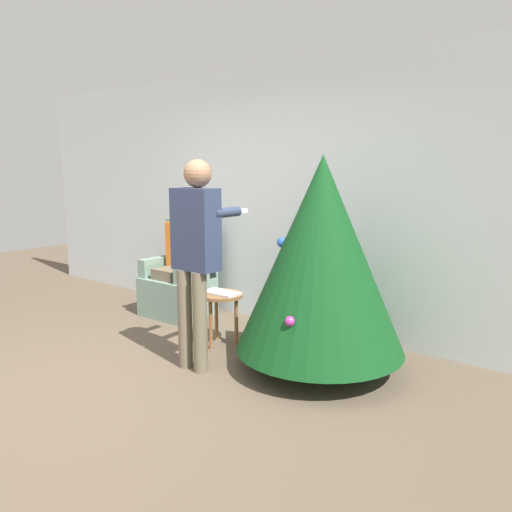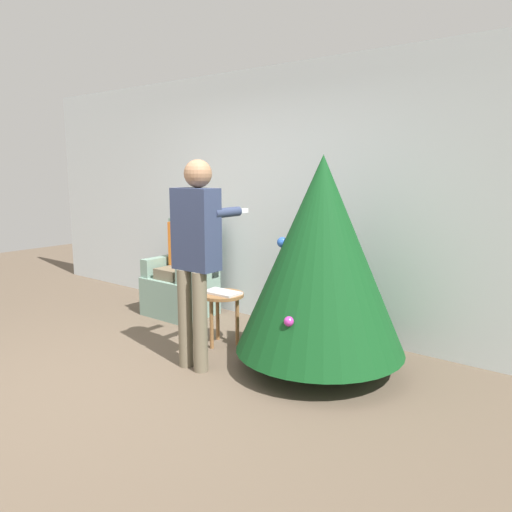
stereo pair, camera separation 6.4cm
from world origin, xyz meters
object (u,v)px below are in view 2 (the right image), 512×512
(side_stool, at_px, (222,302))
(person_standing, at_px, (196,246))
(christmas_tree, at_px, (321,255))
(person_seated, at_px, (180,255))
(armchair, at_px, (183,282))

(side_stool, bearing_deg, person_standing, -68.88)
(person_standing, relative_size, side_stool, 3.47)
(christmas_tree, relative_size, person_standing, 1.02)
(person_standing, height_order, side_stool, person_standing)
(person_seated, relative_size, person_standing, 0.73)
(armchair, height_order, side_stool, armchair)
(person_standing, bearing_deg, side_stool, 111.12)
(person_seated, bearing_deg, person_standing, -38.30)
(armchair, height_order, person_standing, person_standing)
(christmas_tree, distance_m, side_stool, 1.18)
(person_standing, bearing_deg, armchair, 140.82)
(person_seated, height_order, person_standing, person_standing)
(person_seated, bearing_deg, christmas_tree, -11.15)
(christmas_tree, height_order, armchair, christmas_tree)
(person_seated, distance_m, side_stool, 1.18)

